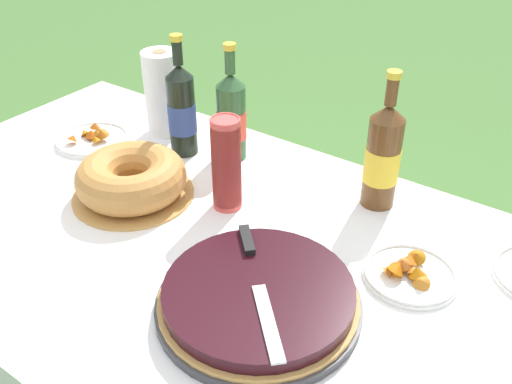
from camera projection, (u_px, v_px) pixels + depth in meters
The scene contains 12 objects.
garden_table at pixel (218, 263), 1.34m from camera, with size 1.88×0.99×0.71m.
tablecloth at pixel (218, 247), 1.32m from camera, with size 1.89×1.00×0.10m.
berry_tart at pixel (258, 298), 1.11m from camera, with size 0.41×0.41×0.06m.
serving_knife at pixel (256, 275), 1.12m from camera, with size 0.28×0.28×0.01m.
bundt_cake at pixel (131, 178), 1.44m from camera, with size 0.31×0.31×0.11m.
cup_stack at pixel (226, 164), 1.36m from camera, with size 0.07×0.07×0.24m.
cider_bottle_green at pixel (231, 117), 1.57m from camera, with size 0.08×0.08×0.33m.
cider_bottle_amber at pixel (383, 157), 1.37m from camera, with size 0.09×0.09×0.35m.
juice_bottle_red at pixel (182, 110), 1.59m from camera, with size 0.08×0.08×0.35m.
snack_plate_near at pixel (409, 273), 1.20m from camera, with size 0.20×0.20×0.06m.
snack_plate_left at pixel (93, 138), 1.71m from camera, with size 0.22×0.22×0.05m.
paper_towel_roll at pixel (163, 93), 1.70m from camera, with size 0.11×0.11×0.26m.
Camera 1 is at (0.67, -0.79, 1.53)m, focal length 40.00 mm.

